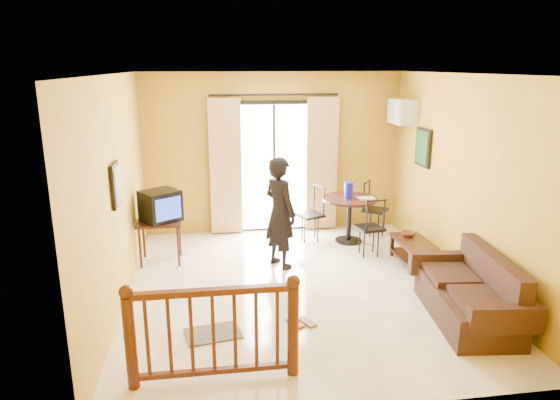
{
  "coord_description": "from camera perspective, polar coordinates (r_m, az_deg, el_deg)",
  "views": [
    {
      "loc": [
        -1.13,
        -6.08,
        2.9
      ],
      "look_at": [
        -0.22,
        0.2,
        1.18
      ],
      "focal_mm": 32.0,
      "sensor_mm": 36.0,
      "label": 1
    }
  ],
  "objects": [
    {
      "name": "ground",
      "position": [
        6.84,
        2.1,
        -9.97
      ],
      "size": [
        5.0,
        5.0,
        0.0
      ],
      "primitive_type": "plane",
      "color": "beige",
      "rests_on": "ground"
    },
    {
      "name": "room_shell",
      "position": [
        6.3,
        2.24,
        4.19
      ],
      "size": [
        5.0,
        5.0,
        5.0
      ],
      "color": "white",
      "rests_on": "ground"
    },
    {
      "name": "balcony_door",
      "position": [
        8.76,
        -0.68,
        3.87
      ],
      "size": [
        2.25,
        0.14,
        2.46
      ],
      "color": "black",
      "rests_on": "ground"
    },
    {
      "name": "tv_table",
      "position": [
        7.7,
        -13.6,
        -2.85
      ],
      "size": [
        0.66,
        0.55,
        0.66
      ],
      "color": "black",
      "rests_on": "ground"
    },
    {
      "name": "television",
      "position": [
        7.61,
        -13.51,
        -0.64
      ],
      "size": [
        0.68,
        0.67,
        0.46
      ],
      "rotation": [
        0.0,
        0.0,
        0.6
      ],
      "color": "black",
      "rests_on": "tv_table"
    },
    {
      "name": "picture_left",
      "position": [
        6.13,
        -18.23,
        1.65
      ],
      "size": [
        0.05,
        0.42,
        0.52
      ],
      "color": "black",
      "rests_on": "room_shell"
    },
    {
      "name": "dining_table",
      "position": [
        8.42,
        7.94,
        -0.8
      ],
      "size": [
        0.92,
        0.92,
        0.77
      ],
      "color": "black",
      "rests_on": "ground"
    },
    {
      "name": "water_jug",
      "position": [
        8.31,
        7.85,
        1.1
      ],
      "size": [
        0.15,
        0.15,
        0.27
      ],
      "primitive_type": "cylinder",
      "color": "#1515CE",
      "rests_on": "dining_table"
    },
    {
      "name": "serving_tray",
      "position": [
        8.36,
        9.8,
        0.2
      ],
      "size": [
        0.29,
        0.19,
        0.02
      ],
      "primitive_type": "cube",
      "rotation": [
        0.0,
        0.0,
        0.03
      ],
      "color": "beige",
      "rests_on": "dining_table"
    },
    {
      "name": "dining_chairs",
      "position": [
        8.54,
        8.05,
        -4.85
      ],
      "size": [
        1.73,
        1.46,
        0.95
      ],
      "color": "black",
      "rests_on": "ground"
    },
    {
      "name": "air_conditioner",
      "position": [
        8.69,
        13.75,
        9.78
      ],
      "size": [
        0.31,
        0.6,
        0.4
      ],
      "color": "white",
      "rests_on": "room_shell"
    },
    {
      "name": "botanical_print",
      "position": [
        8.2,
        16.02,
        5.8
      ],
      "size": [
        0.05,
        0.5,
        0.6
      ],
      "color": "black",
      "rests_on": "room_shell"
    },
    {
      "name": "coffee_table",
      "position": [
        7.76,
        14.96,
        -5.37
      ],
      "size": [
        0.46,
        0.83,
        0.37
      ],
      "color": "black",
      "rests_on": "ground"
    },
    {
      "name": "bowl",
      "position": [
        7.89,
        14.45,
        -3.78
      ],
      "size": [
        0.24,
        0.24,
        0.07
      ],
      "primitive_type": "imported",
      "rotation": [
        0.0,
        0.0,
        -0.13
      ],
      "color": "brown",
      "rests_on": "coffee_table"
    },
    {
      "name": "sofa",
      "position": [
        6.35,
        21.03,
        -10.16
      ],
      "size": [
        0.94,
        1.74,
        0.8
      ],
      "rotation": [
        0.0,
        0.0,
        -0.11
      ],
      "color": "#321C13",
      "rests_on": "ground"
    },
    {
      "name": "standing_person",
      "position": [
        7.27,
        -0.01,
        -1.44
      ],
      "size": [
        0.65,
        0.72,
        1.65
      ],
      "primitive_type": "imported",
      "rotation": [
        0.0,
        0.0,
        2.12
      ],
      "color": "black",
      "rests_on": "ground"
    },
    {
      "name": "stair_balustrade",
      "position": [
        4.79,
        -7.65,
        -14.2
      ],
      "size": [
        1.63,
        0.13,
        1.04
      ],
      "color": "#471E0F",
      "rests_on": "ground"
    },
    {
      "name": "doormat",
      "position": [
        5.81,
        -7.63,
        -14.86
      ],
      "size": [
        0.66,
        0.51,
        0.02
      ],
      "primitive_type": "cube",
      "rotation": [
        0.0,
        0.0,
        0.19
      ],
      "color": "#524D41",
      "rests_on": "ground"
    },
    {
      "name": "sandals",
      "position": [
        5.96,
        2.44,
        -13.83
      ],
      "size": [
        0.34,
        0.27,
        0.03
      ],
      "color": "brown",
      "rests_on": "ground"
    }
  ]
}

